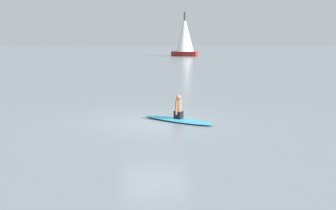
{
  "coord_description": "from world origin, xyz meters",
  "views": [
    {
      "loc": [
        -0.02,
        13.88,
        3.06
      ],
      "look_at": [
        -0.51,
        -0.41,
        0.58
      ],
      "focal_mm": 40.16,
      "sensor_mm": 36.0,
      "label": 1
    }
  ],
  "objects": [
    {
      "name": "sailboat_far_left",
      "position": [
        -5.72,
        -58.85,
        3.88
      ],
      "size": [
        5.16,
        4.66,
        8.3
      ],
      "rotation": [
        0.0,
        0.0,
        2.7
      ],
      "color": "maroon",
      "rests_on": "ground"
    },
    {
      "name": "surfboard",
      "position": [
        -0.9,
        -0.1,
        0.06
      ],
      "size": [
        2.84,
        2.37,
        0.12
      ],
      "primitive_type": "ellipsoid",
      "rotation": [
        0.0,
        0.0,
        -0.64
      ],
      "color": "#339EC6",
      "rests_on": "ground"
    },
    {
      "name": "ground_plane",
      "position": [
        0.0,
        0.0,
        0.0
      ],
      "size": [
        400.0,
        400.0,
        0.0
      ],
      "primitive_type": "plane",
      "color": "gray"
    },
    {
      "name": "person_paddler",
      "position": [
        -0.9,
        -0.1,
        0.52
      ],
      "size": [
        0.38,
        0.37,
        0.91
      ],
      "rotation": [
        0.0,
        0.0,
        -0.64
      ],
      "color": "black",
      "rests_on": "surfboard"
    }
  ]
}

